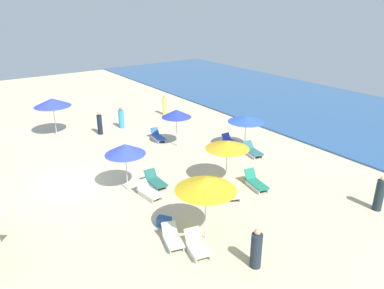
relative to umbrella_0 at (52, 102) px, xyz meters
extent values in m
plane|color=beige|center=(7.80, -1.78, -2.32)|extent=(60.00, 60.00, 0.00)
cube|color=#2B558C|center=(7.80, 20.46, -2.26)|extent=(60.00, 15.52, 0.12)
cylinder|color=silver|center=(0.00, 0.00, -1.30)|extent=(0.05, 0.05, 2.05)
cone|color=blue|center=(0.00, 0.00, 0.00)|extent=(2.43, 2.43, 0.54)
cylinder|color=silver|center=(9.51, 8.80, -1.41)|extent=(0.05, 0.05, 1.83)
cone|color=blue|center=(9.51, 8.80, -0.32)|extent=(2.23, 2.23, 0.36)
cube|color=silver|center=(10.47, 8.30, -2.21)|extent=(1.19, 0.28, 0.23)
cube|color=silver|center=(10.58, 8.84, -2.21)|extent=(1.19, 0.28, 0.23)
cube|color=#2F6969|center=(10.53, 8.57, -2.07)|extent=(1.44, 0.91, 0.06)
cube|color=#2F6969|center=(9.92, 8.69, -1.86)|extent=(0.52, 0.69, 0.44)
cube|color=silver|center=(8.52, 8.31, -2.22)|extent=(1.03, 0.07, 0.21)
cube|color=silver|center=(8.51, 8.86, -2.22)|extent=(1.03, 0.07, 0.21)
cube|color=#2E3EBF|center=(8.52, 8.58, -2.08)|extent=(1.16, 0.68, 0.06)
cube|color=#2E3EBF|center=(8.00, 8.57, -1.87)|extent=(0.31, 0.62, 0.44)
cylinder|color=silver|center=(10.02, 0.52, -1.37)|extent=(0.05, 0.05, 1.91)
cone|color=blue|center=(10.02, 0.52, -0.16)|extent=(1.95, 1.95, 0.51)
cube|color=silver|center=(11.34, 0.78, -2.21)|extent=(1.24, 0.17, 0.22)
cube|color=silver|center=(11.29, 1.30, -2.21)|extent=(1.24, 0.17, 0.22)
cube|color=silver|center=(11.31, 1.04, -2.07)|extent=(1.43, 0.75, 0.06)
cube|color=silver|center=(10.68, 0.98, -1.89)|extent=(0.36, 0.61, 0.40)
cube|color=silver|center=(10.58, 1.54, -2.21)|extent=(1.18, 0.07, 0.24)
cube|color=silver|center=(10.59, 2.09, -2.21)|extent=(1.18, 0.07, 0.24)
cube|color=#246558|center=(10.58, 1.81, -2.06)|extent=(1.33, 0.68, 0.06)
cube|color=#246558|center=(9.98, 1.83, -1.84)|extent=(0.32, 0.62, 0.46)
cylinder|color=silver|center=(15.40, 1.22, -1.24)|extent=(0.05, 0.05, 2.16)
cone|color=gold|center=(15.40, 1.22, 0.09)|extent=(2.34, 2.34, 0.51)
cube|color=silver|center=(15.97, 0.15, -2.20)|extent=(0.97, 0.26, 0.24)
cube|color=silver|center=(16.09, 0.68, -2.20)|extent=(0.97, 0.26, 0.24)
cube|color=#E2EBC4|center=(16.03, 0.42, -2.05)|extent=(1.22, 0.88, 0.06)
cube|color=#E2EBC4|center=(15.54, 0.53, -1.81)|extent=(0.49, 0.68, 0.51)
cube|color=silver|center=(14.99, -0.29, -2.21)|extent=(1.00, 0.32, 0.23)
cube|color=silver|center=(15.13, 0.20, -2.21)|extent=(1.00, 0.32, 0.23)
cube|color=silver|center=(15.06, -0.05, -2.07)|extent=(1.26, 0.89, 0.06)
cube|color=silver|center=(14.56, 0.10, -1.86)|extent=(0.47, 0.64, 0.44)
cylinder|color=silver|center=(12.28, 4.94, -1.37)|extent=(0.05, 0.05, 1.90)
cone|color=gold|center=(12.28, 4.94, -0.23)|extent=(2.18, 2.18, 0.39)
cube|color=silver|center=(13.56, 5.56, -2.21)|extent=(1.24, 0.30, 0.23)
cube|color=silver|center=(13.67, 6.05, -2.21)|extent=(1.24, 0.30, 0.23)
cube|color=#1F7C64|center=(13.62, 5.80, -2.06)|extent=(1.49, 0.86, 0.06)
cube|color=#1F7C64|center=(12.98, 5.94, -1.81)|extent=(0.43, 0.61, 0.52)
cube|color=silver|center=(13.42, 3.94, -2.22)|extent=(1.03, 0.49, 0.21)
cube|color=silver|center=(13.65, 4.45, -2.22)|extent=(1.03, 0.49, 0.21)
cube|color=silver|center=(13.53, 4.20, -2.09)|extent=(1.39, 1.10, 0.06)
cube|color=silver|center=(13.02, 4.43, -1.92)|extent=(0.56, 0.70, 0.37)
cylinder|color=silver|center=(6.55, 5.68, -1.36)|extent=(0.05, 0.05, 1.93)
cone|color=#2839AE|center=(6.55, 5.68, -0.15)|extent=(1.86, 1.86, 0.47)
cube|color=silver|center=(5.01, 4.97, -2.22)|extent=(1.25, 0.20, 0.21)
cube|color=silver|center=(5.07, 5.45, -2.22)|extent=(1.25, 0.20, 0.21)
cube|color=#325AB8|center=(5.04, 5.21, -2.09)|extent=(1.46, 0.74, 0.06)
cube|color=#325AB8|center=(4.40, 5.29, -1.87)|extent=(0.41, 0.58, 0.46)
cylinder|color=#202C37|center=(17.71, 1.68, -1.66)|extent=(0.46, 0.46, 1.33)
sphere|color=tan|center=(17.71, 1.68, -0.90)|extent=(0.22, 0.22, 0.22)
cylinder|color=#F9DC5E|center=(0.29, 8.60, -1.61)|extent=(0.48, 0.48, 1.43)
sphere|color=tan|center=(0.29, 8.60, -0.80)|extent=(0.22, 0.22, 0.22)
cylinder|color=#141F31|center=(1.60, 2.55, -1.63)|extent=(0.35, 0.35, 1.38)
sphere|color=tan|center=(1.60, 2.55, -0.82)|extent=(0.26, 0.26, 0.26)
cylinder|color=#3398CA|center=(1.21, 4.35, -1.66)|extent=(0.52, 0.52, 1.32)
sphere|color=#8A6D4E|center=(1.21, 4.35, -0.90)|extent=(0.22, 0.22, 0.22)
cylinder|color=#1E2C32|center=(18.15, 8.77, -1.60)|extent=(0.53, 0.53, 1.45)
sphere|color=tan|center=(18.15, 8.77, -0.78)|extent=(0.21, 0.21, 0.21)
cube|color=#214DA6|center=(13.76, 0.35, -2.11)|extent=(0.66, 0.60, 0.42)
camera|label=1|loc=(24.93, -6.17, 6.43)|focal=34.31mm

